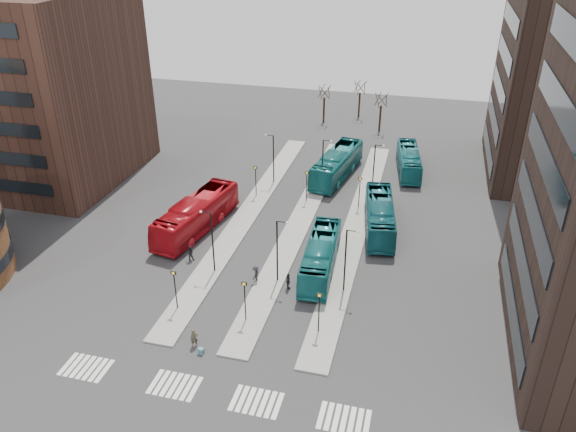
% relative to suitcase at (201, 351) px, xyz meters
% --- Properties ---
extents(island_left, '(2.50, 45.00, 0.15)m').
position_rel_suitcase_xyz_m(island_left, '(-3.57, 22.53, -0.17)').
color(island_left, gray).
rests_on(island_left, ground).
extents(island_mid, '(2.50, 45.00, 0.15)m').
position_rel_suitcase_xyz_m(island_mid, '(2.43, 22.53, -0.17)').
color(island_mid, gray).
rests_on(island_mid, ground).
extents(island_right, '(2.50, 45.00, 0.15)m').
position_rel_suitcase_xyz_m(island_right, '(8.43, 22.53, -0.17)').
color(island_right, gray).
rests_on(island_right, ground).
extents(suitcase, '(0.44, 0.37, 0.49)m').
position_rel_suitcase_xyz_m(suitcase, '(0.00, 0.00, 0.00)').
color(suitcase, '#201DA1').
rests_on(suitcase, ground).
extents(red_bus, '(5.07, 13.07, 3.55)m').
position_rel_suitcase_xyz_m(red_bus, '(-7.55, 17.49, 1.53)').
color(red_bus, '#A90D15').
rests_on(red_bus, ground).
extents(teal_bus_a, '(3.21, 11.09, 3.05)m').
position_rel_suitcase_xyz_m(teal_bus_a, '(6.37, 13.31, 1.28)').
color(teal_bus_a, '#15676B').
rests_on(teal_bus_a, ground).
extents(teal_bus_b, '(4.88, 12.72, 3.46)m').
position_rel_suitcase_xyz_m(teal_bus_b, '(4.13, 34.31, 1.48)').
color(teal_bus_b, '#15696B').
rests_on(teal_bus_b, ground).
extents(teal_bus_c, '(4.34, 11.77, 3.20)m').
position_rel_suitcase_xyz_m(teal_bus_c, '(10.76, 22.31, 1.36)').
color(teal_bus_c, '#135661').
rests_on(teal_bus_c, ground).
extents(teal_bus_d, '(3.85, 10.72, 2.92)m').
position_rel_suitcase_xyz_m(teal_bus_d, '(12.69, 38.30, 1.21)').
color(teal_bus_d, '#166B71').
rests_on(teal_bus_d, ground).
extents(traveller, '(0.67, 0.59, 1.55)m').
position_rel_suitcase_xyz_m(traveller, '(-0.79, 0.66, 0.53)').
color(traveller, '#433E28').
rests_on(traveller, ground).
extents(commuter_a, '(0.89, 0.80, 1.51)m').
position_rel_suitcase_xyz_m(commuter_a, '(-5.93, 11.83, 0.51)').
color(commuter_a, black).
rests_on(commuter_a, ground).
extents(commuter_b, '(0.72, 0.99, 1.56)m').
position_rel_suitcase_xyz_m(commuter_b, '(4.25, 9.66, 0.54)').
color(commuter_b, black).
rests_on(commuter_b, ground).
extents(commuter_c, '(0.67, 1.09, 1.62)m').
position_rel_suitcase_xyz_m(commuter_c, '(1.17, 9.98, 0.57)').
color(commuter_c, black).
rests_on(commuter_c, ground).
extents(crosswalk_stripes, '(22.35, 2.40, 0.01)m').
position_rel_suitcase_xyz_m(crosswalk_stripes, '(2.18, -3.47, -0.24)').
color(crosswalk_stripes, silver).
rests_on(crosswalk_stripes, ground).
extents(office_block, '(25.00, 20.12, 22.00)m').
position_rel_suitcase_xyz_m(office_block, '(-33.57, 26.51, 10.76)').
color(office_block, '#3E251D').
rests_on(office_block, ground).
extents(sign_poles, '(12.45, 22.12, 3.65)m').
position_rel_suitcase_xyz_m(sign_poles, '(2.03, 15.53, 2.16)').
color(sign_poles, black).
rests_on(sign_poles, ground).
extents(lamp_posts, '(14.04, 20.24, 6.12)m').
position_rel_suitcase_xyz_m(lamp_posts, '(3.07, 20.53, 3.33)').
color(lamp_posts, black).
rests_on(lamp_posts, ground).
extents(bare_trees, '(10.97, 8.14, 5.90)m').
position_rel_suitcase_xyz_m(bare_trees, '(3.10, 55.19, 2.48)').
color(bare_trees, black).
rests_on(bare_trees, ground).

